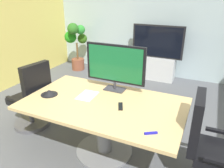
% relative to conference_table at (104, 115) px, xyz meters
% --- Properties ---
extents(ground_plane, '(7.58, 7.58, 0.00)m').
position_rel_conference_table_xyz_m(ground_plane, '(-0.07, 0.01, -0.56)').
color(ground_plane, '#515459').
extents(wall_back_glass_partition, '(5.77, 0.10, 2.80)m').
position_rel_conference_table_xyz_m(wall_back_glass_partition, '(-0.07, 3.30, 0.84)').
color(wall_back_glass_partition, '#9EB2B7').
rests_on(wall_back_glass_partition, ground).
extents(conference_table, '(1.98, 1.17, 0.75)m').
position_rel_conference_table_xyz_m(conference_table, '(0.00, 0.00, 0.00)').
color(conference_table, tan).
rests_on(conference_table, ground).
extents(office_chair_left, '(0.63, 0.61, 1.09)m').
position_rel_conference_table_xyz_m(office_chair_left, '(-1.27, 0.07, -0.11)').
color(office_chair_left, '#4C4C51').
rests_on(office_chair_left, ground).
extents(office_chair_right, '(0.60, 0.58, 1.09)m').
position_rel_conference_table_xyz_m(office_chair_right, '(1.26, -0.05, -0.11)').
color(office_chair_right, '#4C4C51').
rests_on(office_chair_right, ground).
extents(tv_monitor, '(0.84, 0.18, 0.64)m').
position_rel_conference_table_xyz_m(tv_monitor, '(-0.03, 0.41, 0.55)').
color(tv_monitor, '#333338').
rests_on(tv_monitor, conference_table).
extents(wall_display_unit, '(1.20, 0.36, 1.31)m').
position_rel_conference_table_xyz_m(wall_display_unit, '(-0.06, 2.95, -0.12)').
color(wall_display_unit, '#B7BABC').
rests_on(wall_display_unit, ground).
extents(potted_plant, '(0.57, 0.68, 1.29)m').
position_rel_conference_table_xyz_m(potted_plant, '(-2.19, 2.72, 0.17)').
color(potted_plant, brown).
rests_on(potted_plant, ground).
extents(conference_phone, '(0.22, 0.22, 0.07)m').
position_rel_conference_table_xyz_m(conference_phone, '(-0.75, -0.11, 0.22)').
color(conference_phone, black).
rests_on(conference_phone, conference_table).
extents(remote_control, '(0.11, 0.18, 0.02)m').
position_rel_conference_table_xyz_m(remote_control, '(0.24, -0.02, 0.20)').
color(remote_control, black).
rests_on(remote_control, conference_table).
extents(whiteboard_marker, '(0.12, 0.09, 0.02)m').
position_rel_conference_table_xyz_m(whiteboard_marker, '(0.71, -0.39, 0.20)').
color(whiteboard_marker, '#1919A5').
rests_on(whiteboard_marker, conference_table).
extents(paper_notepad, '(0.23, 0.31, 0.01)m').
position_rel_conference_table_xyz_m(paper_notepad, '(-0.28, 0.08, 0.19)').
color(paper_notepad, white).
rests_on(paper_notepad, conference_table).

